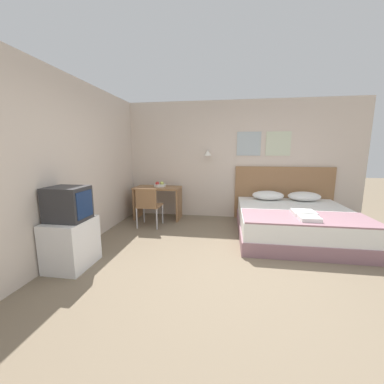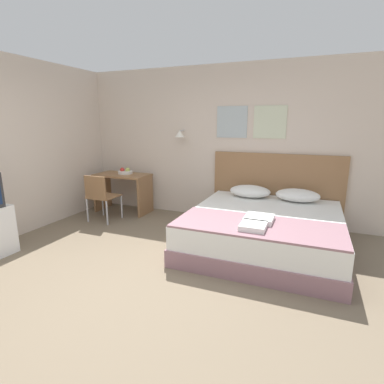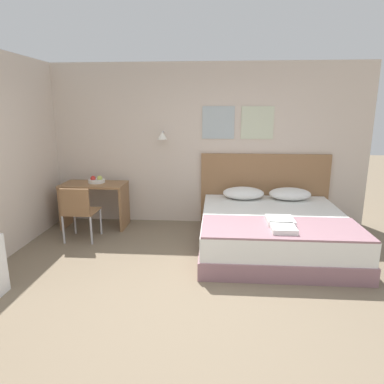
{
  "view_description": "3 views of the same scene",
  "coord_description": "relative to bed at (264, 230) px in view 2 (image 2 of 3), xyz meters",
  "views": [
    {
      "loc": [
        -0.08,
        -2.78,
        1.55
      ],
      "look_at": [
        -0.76,
        1.59,
        0.77
      ],
      "focal_mm": 22.0,
      "sensor_mm": 36.0,
      "label": 1
    },
    {
      "loc": [
        1.69,
        -2.39,
        1.71
      ],
      "look_at": [
        0.08,
        1.55,
        0.71
      ],
      "focal_mm": 28.0,
      "sensor_mm": 36.0,
      "label": 2
    },
    {
      "loc": [
        0.33,
        -3.01,
        1.92
      ],
      "look_at": [
        0.02,
        1.26,
        0.88
      ],
      "focal_mm": 32.0,
      "sensor_mm": 36.0,
      "label": 3
    }
  ],
  "objects": [
    {
      "name": "folded_towel_near_foot",
      "position": [
        -0.0,
        -0.46,
        0.31
      ],
      "size": [
        0.33,
        0.34,
        0.06
      ],
      "color": "white",
      "rests_on": "throw_blanket"
    },
    {
      "name": "folded_towel_mid_bed",
      "position": [
        -0.01,
        -0.76,
        0.31
      ],
      "size": [
        0.28,
        0.31,
        0.06
      ],
      "color": "white",
      "rests_on": "throw_blanket"
    },
    {
      "name": "ground_plane",
      "position": [
        -1.14,
        -1.58,
        -0.25
      ],
      "size": [
        24.0,
        24.0,
        0.0
      ],
      "primitive_type": "plane",
      "color": "#756651"
    },
    {
      "name": "throw_blanket",
      "position": [
        -0.0,
        -0.61,
        0.27
      ],
      "size": [
        1.94,
        0.84,
        0.02
      ],
      "color": "gray",
      "rests_on": "bed"
    },
    {
      "name": "pillow_right",
      "position": [
        0.37,
        0.78,
        0.35
      ],
      "size": [
        0.65,
        0.44,
        0.19
      ],
      "color": "white",
      "rests_on": "bed"
    },
    {
      "name": "desk_chair",
      "position": [
        -2.8,
        0.06,
        0.24
      ],
      "size": [
        0.46,
        0.46,
        0.82
      ],
      "color": "#8E6642",
      "rests_on": "ground_plane"
    },
    {
      "name": "headboard",
      "position": [
        -0.0,
        1.08,
        0.35
      ],
      "size": [
        2.12,
        0.06,
        1.2
      ],
      "color": "#8E6642",
      "rests_on": "ground_plane"
    },
    {
      "name": "bed",
      "position": [
        0.0,
        0.0,
        0.0
      ],
      "size": [
        2.0,
        2.1,
        0.51
      ],
      "color": "gray",
      "rests_on": "ground_plane"
    },
    {
      "name": "wall_back",
      "position": [
        -1.13,
        1.14,
        1.08
      ],
      "size": [
        5.61,
        0.31,
        2.65
      ],
      "color": "beige",
      "rests_on": "ground_plane"
    },
    {
      "name": "desk",
      "position": [
        -2.8,
        0.73,
        0.25
      ],
      "size": [
        1.03,
        0.55,
        0.74
      ],
      "color": "#8E6642",
      "rests_on": "ground_plane"
    },
    {
      "name": "fruit_bowl",
      "position": [
        -2.77,
        0.78,
        0.52
      ],
      "size": [
        0.27,
        0.27,
        0.12
      ],
      "color": "silver",
      "rests_on": "desk"
    },
    {
      "name": "pillow_left",
      "position": [
        -0.37,
        0.78,
        0.35
      ],
      "size": [
        0.65,
        0.44,
        0.19
      ],
      "color": "white",
      "rests_on": "bed"
    }
  ]
}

